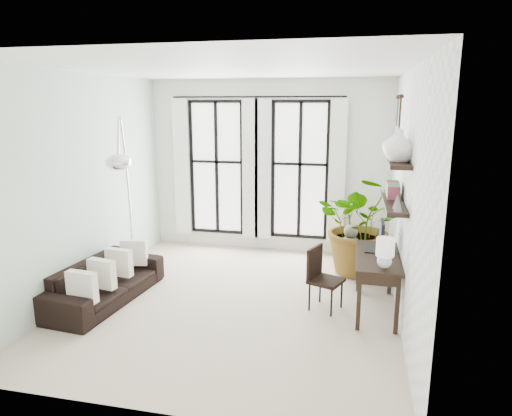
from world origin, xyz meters
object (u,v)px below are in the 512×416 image
(desk, at_px, (377,261))
(buddha, at_px, (350,253))
(desk_chair, at_px, (321,274))
(plant, at_px, (363,224))
(arc_lamp, at_px, (123,159))
(sofa, at_px, (105,281))

(desk, height_order, buddha, desk)
(desk, relative_size, desk_chair, 1.55)
(plant, xyz_separation_m, desk_chair, (-0.55, -1.50, -0.34))
(plant, relative_size, desk_chair, 1.93)
(arc_lamp, bearing_deg, buddha, 21.94)
(desk, xyz_separation_m, arc_lamp, (-3.64, 0.10, 1.24))
(desk, bearing_deg, desk_chair, -178.91)
(arc_lamp, xyz_separation_m, buddha, (3.27, 1.32, -1.63))
(sofa, xyz_separation_m, desk, (3.75, 0.44, 0.45))
(sofa, distance_m, arc_lamp, 1.78)
(sofa, bearing_deg, plant, -55.91)
(desk_chair, bearing_deg, desk, 22.80)
(buddha, bearing_deg, desk_chair, -104.29)
(desk, distance_m, buddha, 1.51)
(sofa, distance_m, plant, 4.08)
(sofa, relative_size, desk, 1.47)
(desk, height_order, arc_lamp, arc_lamp)
(sofa, xyz_separation_m, arc_lamp, (0.10, 0.53, 1.69))
(plant, bearing_deg, desk, -82.86)
(desk, distance_m, desk_chair, 0.77)
(plant, distance_m, desk, 1.50)
(plant, relative_size, desk, 1.24)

